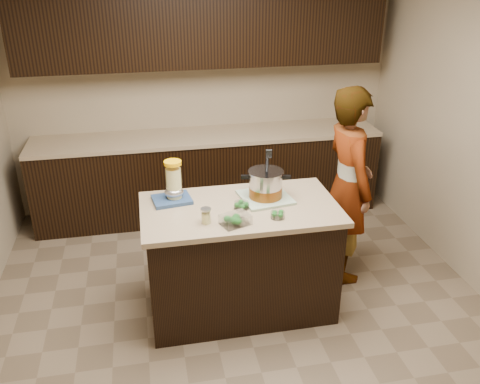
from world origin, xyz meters
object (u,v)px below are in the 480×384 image
object	(u,v)px
stock_pot	(266,186)
lemonade_pitcher	(174,183)
island	(240,258)
person	(348,186)

from	to	relation	value
stock_pot	lemonade_pitcher	bearing A→B (deg)	-176.87
island	lemonade_pitcher	size ratio (longest dim) A/B	4.63
island	stock_pot	world-z (taller)	stock_pot
lemonade_pitcher	island	bearing A→B (deg)	-23.39
lemonade_pitcher	person	distance (m)	1.46
lemonade_pitcher	person	size ratio (longest dim) A/B	0.19
island	lemonade_pitcher	bearing A→B (deg)	156.61
stock_pot	person	world-z (taller)	person
lemonade_pitcher	person	world-z (taller)	person
person	stock_pot	bearing A→B (deg)	103.40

